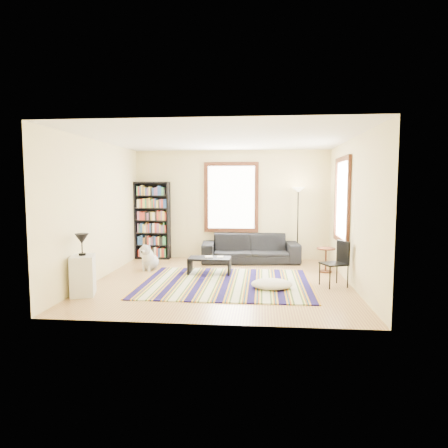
# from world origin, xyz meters

# --- Properties ---
(floor) EXTENTS (5.00, 5.00, 0.10)m
(floor) POSITION_xyz_m (0.00, 0.00, -0.05)
(floor) COLOR tan
(floor) RESTS_ON ground
(ceiling) EXTENTS (5.00, 5.00, 0.10)m
(ceiling) POSITION_xyz_m (0.00, 0.00, 2.85)
(ceiling) COLOR white
(ceiling) RESTS_ON floor
(wall_back) EXTENTS (5.00, 0.10, 2.80)m
(wall_back) POSITION_xyz_m (0.00, 2.55, 1.40)
(wall_back) COLOR beige
(wall_back) RESTS_ON floor
(wall_front) EXTENTS (5.00, 0.10, 2.80)m
(wall_front) POSITION_xyz_m (0.00, -2.55, 1.40)
(wall_front) COLOR beige
(wall_front) RESTS_ON floor
(wall_left) EXTENTS (0.10, 5.00, 2.80)m
(wall_left) POSITION_xyz_m (-2.55, 0.00, 1.40)
(wall_left) COLOR beige
(wall_left) RESTS_ON floor
(wall_right) EXTENTS (0.10, 5.00, 2.80)m
(wall_right) POSITION_xyz_m (2.55, 0.00, 1.40)
(wall_right) COLOR beige
(wall_right) RESTS_ON floor
(window_back) EXTENTS (1.20, 0.06, 1.60)m
(window_back) POSITION_xyz_m (0.00, 2.47, 1.60)
(window_back) COLOR white
(window_back) RESTS_ON wall_back
(window_right) EXTENTS (0.06, 1.20, 1.60)m
(window_right) POSITION_xyz_m (2.47, 0.80, 1.60)
(window_right) COLOR white
(window_right) RESTS_ON wall_right
(rug) EXTENTS (3.28, 2.62, 0.02)m
(rug) POSITION_xyz_m (0.10, -0.19, 0.01)
(rug) COLOR #140D43
(rug) RESTS_ON floor
(sofa) EXTENTS (1.14, 2.46, 0.70)m
(sofa) POSITION_xyz_m (0.51, 2.05, 0.35)
(sofa) COLOR black
(sofa) RESTS_ON floor
(bookshelf) EXTENTS (0.90, 0.30, 2.00)m
(bookshelf) POSITION_xyz_m (-2.04, 2.32, 1.00)
(bookshelf) COLOR black
(bookshelf) RESTS_ON floor
(coffee_table) EXTENTS (0.93, 0.57, 0.36)m
(coffee_table) POSITION_xyz_m (-0.32, 0.63, 0.18)
(coffee_table) COLOR black
(coffee_table) RESTS_ON floor
(book_a) EXTENTS (0.25, 0.21, 0.02)m
(book_a) POSITION_xyz_m (-0.42, 0.63, 0.37)
(book_a) COLOR beige
(book_a) RESTS_ON coffee_table
(book_b) EXTENTS (0.20, 0.15, 0.01)m
(book_b) POSITION_xyz_m (-0.17, 0.68, 0.37)
(book_b) COLOR beige
(book_b) RESTS_ON coffee_table
(floor_cushion) EXTENTS (0.91, 0.80, 0.19)m
(floor_cushion) POSITION_xyz_m (0.98, -0.53, 0.09)
(floor_cushion) COLOR beige
(floor_cushion) RESTS_ON floor
(floor_lamp) EXTENTS (0.34, 0.34, 1.86)m
(floor_lamp) POSITION_xyz_m (1.68, 2.15, 0.93)
(floor_lamp) COLOR black
(floor_lamp) RESTS_ON floor
(side_table) EXTENTS (0.41, 0.41, 0.54)m
(side_table) POSITION_xyz_m (2.20, 1.05, 0.27)
(side_table) COLOR #482212
(side_table) RESTS_ON floor
(folding_chair) EXTENTS (0.54, 0.53, 0.86)m
(folding_chair) POSITION_xyz_m (2.15, -0.20, 0.43)
(folding_chair) COLOR black
(folding_chair) RESTS_ON floor
(white_cabinet) EXTENTS (0.51, 0.59, 0.70)m
(white_cabinet) POSITION_xyz_m (-2.30, -1.23, 0.35)
(white_cabinet) COLOR silver
(white_cabinet) RESTS_ON floor
(table_lamp) EXTENTS (0.24, 0.24, 0.38)m
(table_lamp) POSITION_xyz_m (-2.30, -1.23, 0.89)
(table_lamp) COLOR black
(table_lamp) RESTS_ON white_cabinet
(dog) EXTENTS (0.55, 0.68, 0.59)m
(dog) POSITION_xyz_m (-1.72, 0.93, 0.30)
(dog) COLOR silver
(dog) RESTS_ON floor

